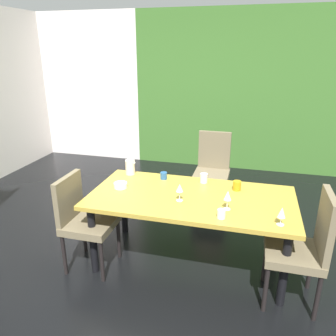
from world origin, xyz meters
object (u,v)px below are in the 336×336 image
(wine_glass_east, at_px, (180,189))
(cup_left, at_px, (164,176))
(chair_left_near, at_px, (82,217))
(pitcher_north, at_px, (130,167))
(cup_south, at_px, (204,178))
(cup_near_window, at_px, (221,214))
(dining_table, at_px, (191,203))
(chair_right_near, at_px, (306,245))
(wine_glass_west, at_px, (228,196))
(chair_head_far, at_px, (213,167))
(serving_bowl_center, at_px, (121,185))
(wine_glass_front, at_px, (282,213))
(cup_near_shelf, at_px, (237,186))

(wine_glass_east, distance_m, cup_left, 0.54)
(chair_left_near, height_order, pitcher_north, chair_left_near)
(chair_left_near, xyz_separation_m, cup_south, (1.03, 0.65, 0.25))
(wine_glass_east, bearing_deg, cup_south, 73.37)
(cup_left, bearing_deg, cup_near_window, -45.72)
(dining_table, xyz_separation_m, cup_south, (0.06, 0.35, 0.12))
(chair_right_near, distance_m, wine_glass_east, 1.11)
(wine_glass_west, xyz_separation_m, cup_left, (-0.70, 0.52, -0.09))
(chair_head_far, relative_size, serving_bowl_center, 7.62)
(chair_left_near, relative_size, wine_glass_west, 5.37)
(wine_glass_front, distance_m, cup_south, 0.99)
(dining_table, height_order, wine_glass_east, wine_glass_east)
(wine_glass_west, xyz_separation_m, wine_glass_front, (0.42, -0.16, -0.02))
(chair_left_near, bearing_deg, cup_left, 135.91)
(dining_table, distance_m, cup_near_window, 0.48)
(chair_left_near, height_order, wine_glass_east, chair_left_near)
(chair_left_near, bearing_deg, cup_near_window, 87.49)
(chair_left_near, bearing_deg, dining_table, 106.92)
(dining_table, bearing_deg, wine_glass_west, -28.65)
(dining_table, bearing_deg, chair_left_near, -163.08)
(wine_glass_east, bearing_deg, cup_near_window, -29.72)
(chair_right_near, distance_m, cup_near_shelf, 0.82)
(cup_near_shelf, distance_m, pitcher_north, 1.15)
(cup_south, bearing_deg, cup_left, -178.19)
(wine_glass_east, bearing_deg, wine_glass_west, -8.17)
(serving_bowl_center, distance_m, cup_left, 0.48)
(wine_glass_west, height_order, wine_glass_east, wine_glass_west)
(cup_left, bearing_deg, cup_south, 1.81)
(chair_head_far, relative_size, chair_right_near, 0.99)
(pitcher_north, bearing_deg, wine_glass_front, -25.65)
(chair_left_near, xyz_separation_m, serving_bowl_center, (0.27, 0.31, 0.23))
(wine_glass_east, xyz_separation_m, wine_glass_front, (0.85, -0.22, -0.02))
(wine_glass_west, relative_size, wine_glass_front, 1.15)
(chair_left_near, xyz_separation_m, pitcher_north, (0.23, 0.68, 0.28))
(cup_left, bearing_deg, wine_glass_west, -36.76)
(pitcher_north, bearing_deg, serving_bowl_center, -83.80)
(chair_head_far, relative_size, pitcher_north, 6.17)
(cup_south, bearing_deg, chair_right_near, -35.07)
(serving_bowl_center, bearing_deg, dining_table, -0.92)
(chair_head_far, xyz_separation_m, cup_near_window, (0.29, -1.69, 0.21))
(wine_glass_front, xyz_separation_m, serving_bowl_center, (-1.47, 0.35, -0.08))
(cup_south, distance_m, pitcher_north, 0.81)
(chair_left_near, bearing_deg, chair_head_far, 148.63)
(wine_glass_east, xyz_separation_m, cup_left, (-0.28, 0.46, -0.08))
(wine_glass_front, distance_m, cup_left, 1.31)
(dining_table, bearing_deg, cup_left, 136.82)
(wine_glass_east, relative_size, cup_near_shelf, 1.74)
(serving_bowl_center, height_order, cup_left, cup_left)
(dining_table, bearing_deg, cup_south, 80.36)
(chair_right_near, bearing_deg, serving_bowl_center, 79.68)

